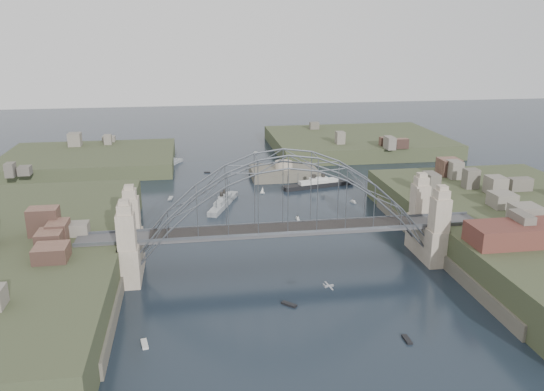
{
  "coord_description": "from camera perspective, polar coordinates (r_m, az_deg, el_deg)",
  "views": [
    {
      "loc": [
        -18.79,
        -103.83,
        48.42
      ],
      "look_at": [
        0.0,
        18.0,
        10.0
      ],
      "focal_mm": 35.77,
      "sensor_mm": 36.0,
      "label": 1
    }
  ],
  "objects": [
    {
      "name": "ground",
      "position": [
        116.09,
        1.37,
        -7.34
      ],
      "size": [
        500.0,
        500.0,
        0.0
      ],
      "primitive_type": "plane",
      "color": "black",
      "rests_on": "ground"
    },
    {
      "name": "bridge",
      "position": [
        111.52,
        1.41,
        -1.58
      ],
      "size": [
        84.0,
        13.8,
        24.6
      ],
      "color": "#454547",
      "rests_on": "ground"
    },
    {
      "name": "shore_east",
      "position": [
        136.86,
        25.8,
        -4.34
      ],
      "size": [
        50.5,
        90.0,
        12.0
      ],
      "color": "#343B23",
      "rests_on": "ground"
    },
    {
      "name": "headland_nw",
      "position": [
        207.7,
        -18.58,
        3.06
      ],
      "size": [
        60.0,
        45.0,
        9.0
      ],
      "primitive_type": "cube",
      "color": "#343B23",
      "rests_on": "ground"
    },
    {
      "name": "headland_ne",
      "position": [
        229.62,
        8.9,
        5.12
      ],
      "size": [
        70.0,
        55.0,
        9.5
      ],
      "primitive_type": "cube",
      "color": "#343B23",
      "rests_on": "ground"
    },
    {
      "name": "fort_island",
      "position": [
        183.14,
        1.23,
        1.87
      ],
      "size": [
        22.0,
        16.0,
        9.4
      ],
      "color": "#4E4A3E",
      "rests_on": "ground"
    },
    {
      "name": "wharf_shed",
      "position": [
        116.13,
        24.66,
        -3.66
      ],
      "size": [
        20.0,
        8.0,
        4.0
      ],
      "primitive_type": "cube",
      "color": "#592D26",
      "rests_on": "shore_east"
    },
    {
      "name": "finger_pier",
      "position": [
        106.61,
        25.82,
        -11.16
      ],
      "size": [
        4.0,
        22.0,
        1.4
      ],
      "primitive_type": "cube",
      "color": "#454547",
      "rests_on": "ground"
    },
    {
      "name": "naval_cruiser_near",
      "position": [
        153.71,
        -5.15,
        -0.75
      ],
      "size": [
        9.92,
        19.96,
        6.11
      ],
      "color": "#919799",
      "rests_on": "ground"
    },
    {
      "name": "naval_cruiser_far",
      "position": [
        201.9,
        -10.54,
        3.35
      ],
      "size": [
        8.32,
        12.96,
        4.65
      ],
      "color": "#919799",
      "rests_on": "ground"
    },
    {
      "name": "ocean_liner",
      "position": [
        171.86,
        4.9,
        1.2
      ],
      "size": [
        23.78,
        8.39,
        5.81
      ],
      "color": "black",
      "rests_on": "ground"
    },
    {
      "name": "aeroplane",
      "position": [
        94.91,
        5.9,
        -9.44
      ],
      "size": [
        1.85,
        3.37,
        0.49
      ],
      "color": "#A0A2A6"
    },
    {
      "name": "small_boat_a",
      "position": [
        132.59,
        -6.1,
        -4.08
      ],
      "size": [
        2.51,
        1.04,
        1.43
      ],
      "color": "beige",
      "rests_on": "ground"
    },
    {
      "name": "small_boat_b",
      "position": [
        142.6,
        2.71,
        -2.43
      ],
      "size": [
        0.69,
        1.87,
        1.43
      ],
      "color": "beige",
      "rests_on": "ground"
    },
    {
      "name": "small_boat_c",
      "position": [
        100.54,
        1.82,
        -11.39
      ],
      "size": [
        2.83,
        2.78,
        0.45
      ],
      "color": "beige",
      "rests_on": "ground"
    },
    {
      "name": "small_boat_d",
      "position": [
        157.64,
        8.53,
        -0.67
      ],
      "size": [
        1.42,
        2.22,
        1.43
      ],
      "color": "beige",
      "rests_on": "ground"
    },
    {
      "name": "small_boat_e",
      "position": [
        162.2,
        -10.64,
        -0.31
      ],
      "size": [
        1.52,
        3.56,
        0.45
      ],
      "color": "beige",
      "rests_on": "ground"
    },
    {
      "name": "small_boat_f",
      "position": [
        164.44,
        -1.02,
        0.57
      ],
      "size": [
        1.47,
        1.23,
        2.38
      ],
      "color": "beige",
      "rests_on": "ground"
    },
    {
      "name": "small_boat_g",
      "position": [
        93.08,
        14.02,
        -14.5
      ],
      "size": [
        0.89,
        2.65,
        0.45
      ],
      "color": "beige",
      "rests_on": "ground"
    },
    {
      "name": "small_boat_h",
      "position": [
        189.51,
        -6.84,
        2.43
      ],
      "size": [
        2.18,
        1.02,
        0.45
      ],
      "color": "beige",
      "rests_on": "ground"
    },
    {
      "name": "small_boat_i",
      "position": [
        139.09,
        13.22,
        -3.42
      ],
      "size": [
        2.3,
        1.14,
        1.43
      ],
      "color": "beige",
      "rests_on": "ground"
    },
    {
      "name": "small_boat_j",
      "position": [
        91.65,
        -13.27,
        -14.99
      ],
      "size": [
        1.47,
        2.98,
        0.45
      ],
      "color": "beige",
      "rests_on": "ground"
    },
    {
      "name": "small_boat_k",
      "position": [
        217.34,
        -1.71,
        4.51
      ],
      "size": [
        1.79,
        2.03,
        1.43
      ],
      "color": "beige",
      "rests_on": "ground"
    }
  ]
}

